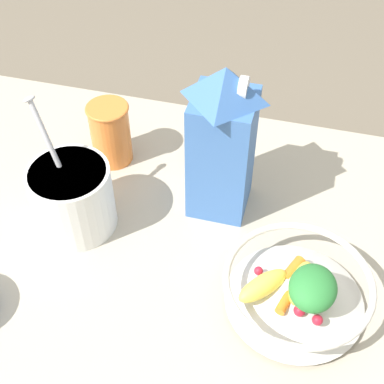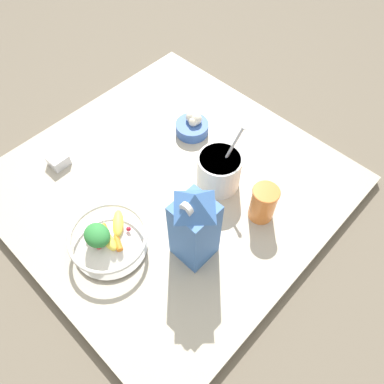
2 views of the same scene
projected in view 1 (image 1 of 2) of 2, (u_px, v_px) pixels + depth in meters
ground_plane at (112, 301)px, 0.81m from camera, size 6.00×6.00×0.00m
countertop at (111, 295)px, 0.80m from camera, size 0.92×0.92×0.03m
fruit_bowl at (297, 289)px, 0.74m from camera, size 0.21×0.21×0.09m
milk_carton at (222, 142)px, 0.81m from camera, size 0.09×0.09×0.27m
yogurt_tub at (72, 195)px, 0.83m from camera, size 0.13×0.13×0.22m
drinking_cup at (110, 132)px, 0.94m from camera, size 0.07×0.07×0.12m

